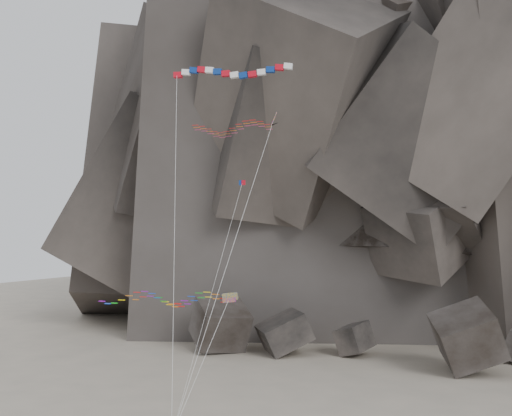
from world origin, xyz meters
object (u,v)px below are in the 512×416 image
at_px(banner_kite, 231,74).
at_px(parafoil_kite, 159,298).
at_px(delta_kite, 228,128).
at_px(pennant_kite, 231,223).

height_order(banner_kite, parafoil_kite, banner_kite).
bearing_deg(banner_kite, delta_kite, 104.86).
relative_size(banner_kite, pennant_kite, 1.52).
height_order(parafoil_kite, pennant_kite, pennant_kite).
bearing_deg(parafoil_kite, delta_kite, 23.28).
distance_m(banner_kite, pennant_kite, 12.60).
height_order(delta_kite, parafoil_kite, delta_kite).
bearing_deg(banner_kite, pennant_kite, -77.65).
xyz_separation_m(delta_kite, parafoil_kite, (-4.84, -3.55, -14.84)).
distance_m(delta_kite, banner_kite, 5.57).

